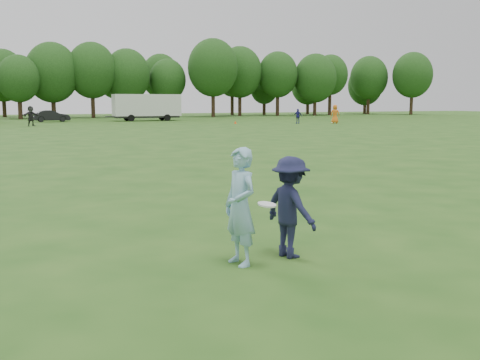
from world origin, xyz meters
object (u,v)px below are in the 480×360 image
at_px(defender, 291,207).
at_px(car_f, 52,116).
at_px(player_far_b, 298,116).
at_px(player_far_c, 335,114).
at_px(field_cone, 235,122).
at_px(cargo_trailer, 147,106).
at_px(thrower, 240,207).
at_px(player_far_d, 31,116).

xyz_separation_m(defender, car_f, (1.29, 60.77, -0.12)).
bearing_deg(player_far_b, player_far_c, 24.60).
xyz_separation_m(field_cone, cargo_trailer, (-6.63, 12.12, 1.63)).
relative_size(thrower, player_far_d, 0.90).
distance_m(player_far_b, cargo_trailer, 19.37).
relative_size(player_far_b, cargo_trailer, 0.18).
bearing_deg(player_far_d, cargo_trailer, 14.50).
bearing_deg(thrower, defender, 84.70).
distance_m(defender, field_cone, 51.56).
height_order(player_far_c, player_far_d, player_far_c).
relative_size(thrower, car_f, 0.43).
distance_m(defender, car_f, 60.78).
height_order(player_far_c, car_f, player_far_c).
distance_m(defender, player_far_b, 52.16).
distance_m(car_f, cargo_trailer, 11.06).
height_order(thrower, player_far_b, thrower).
bearing_deg(car_f, cargo_trailer, -96.75).
bearing_deg(player_far_c, thrower, 89.81).
bearing_deg(cargo_trailer, player_far_d, -143.85).
height_order(player_far_d, cargo_trailer, cargo_trailer).
height_order(player_far_c, cargo_trailer, cargo_trailer).
bearing_deg(cargo_trailer, player_far_c, -43.95).
bearing_deg(thrower, field_cone, 146.81).
relative_size(player_far_b, player_far_c, 0.79).
xyz_separation_m(player_far_d, cargo_trailer, (13.70, 10.01, 0.81)).
height_order(defender, field_cone, defender).
height_order(thrower, cargo_trailer, cargo_trailer).
distance_m(thrower, player_far_d, 50.16).
bearing_deg(player_far_c, cargo_trailer, -10.21).
distance_m(player_far_d, cargo_trailer, 16.99).
bearing_deg(field_cone, car_f, 143.98).
distance_m(thrower, defender, 0.88).
xyz_separation_m(thrower, player_far_c, (29.73, 44.19, 0.14)).
height_order(defender, player_far_c, player_far_c).
xyz_separation_m(player_far_b, field_cone, (-6.28, 2.29, -0.64)).
relative_size(field_cone, cargo_trailer, 0.03).
height_order(player_far_b, player_far_c, player_far_c).
distance_m(thrower, field_cone, 51.96).
bearing_deg(car_f, player_far_b, -125.43).
relative_size(car_f, field_cone, 13.46).
height_order(thrower, player_far_c, player_far_c).
bearing_deg(player_far_b, defender, -71.06).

